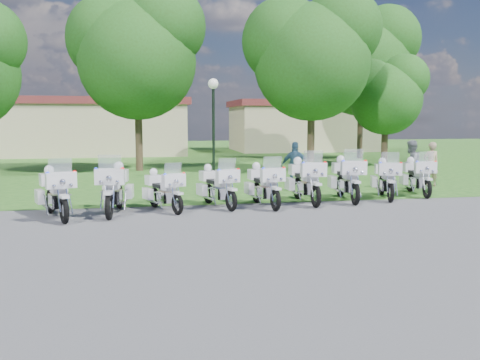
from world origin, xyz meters
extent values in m
plane|color=#545459|center=(0.00, 0.00, 0.00)|extent=(100.00, 100.00, 0.00)
cube|color=#215A1C|center=(0.00, 27.00, 0.00)|extent=(100.00, 48.00, 0.01)
torus|color=black|center=(-4.19, 0.76, 0.34)|extent=(0.35, 0.69, 0.68)
torus|color=black|center=(-4.76, 2.39, 0.34)|extent=(0.35, 0.69, 0.68)
cube|color=silver|center=(-4.18, 0.74, 0.69)|extent=(0.32, 0.48, 0.07)
cube|color=silver|center=(-4.27, 0.98, 1.07)|extent=(0.77, 0.47, 0.41)
cube|color=silver|center=(-4.29, 1.04, 1.42)|extent=(0.58, 0.30, 0.38)
sphere|color=red|center=(-3.94, 1.03, 1.26)|extent=(0.09, 0.09, 0.09)
sphere|color=#1426E5|center=(-4.55, 0.82, 1.26)|extent=(0.09, 0.09, 0.09)
cube|color=silver|center=(-4.48, 1.59, 0.46)|extent=(0.51, 0.65, 0.35)
cube|color=silver|center=(-4.40, 1.36, 0.81)|extent=(0.48, 0.61, 0.22)
cube|color=black|center=(-4.58, 1.88, 0.79)|extent=(0.53, 0.71, 0.12)
cube|color=silver|center=(-4.42, 2.35, 0.51)|extent=(0.35, 0.56, 0.37)
cube|color=silver|center=(-5.00, 2.15, 0.51)|extent=(0.35, 0.56, 0.37)
cube|color=silver|center=(-4.77, 2.42, 0.94)|extent=(0.59, 0.54, 0.33)
sphere|color=silver|center=(-4.77, 2.42, 1.20)|extent=(0.26, 0.26, 0.26)
torus|color=black|center=(-3.13, 1.07, 0.35)|extent=(0.21, 0.71, 0.70)
torus|color=black|center=(-2.92, 2.84, 0.35)|extent=(0.21, 0.71, 0.70)
cube|color=silver|center=(-3.13, 1.05, 0.71)|extent=(0.24, 0.48, 0.07)
cube|color=silver|center=(-3.10, 1.31, 1.10)|extent=(0.78, 0.34, 0.42)
cube|color=silver|center=(-3.09, 1.38, 1.47)|extent=(0.60, 0.19, 0.39)
sphere|color=red|center=(-2.77, 1.21, 1.30)|extent=(0.09, 0.09, 0.09)
sphere|color=#1426E5|center=(-3.44, 1.29, 1.30)|extent=(0.09, 0.09, 0.09)
cube|color=silver|center=(-3.02, 1.98, 0.47)|extent=(0.42, 0.62, 0.36)
cube|color=silver|center=(-3.05, 1.73, 0.84)|extent=(0.39, 0.58, 0.23)
cube|color=black|center=(-2.99, 2.29, 0.82)|extent=(0.43, 0.69, 0.13)
cube|color=silver|center=(-2.63, 2.65, 0.52)|extent=(0.25, 0.56, 0.38)
cube|color=silver|center=(-3.25, 2.72, 0.52)|extent=(0.25, 0.56, 0.38)
cube|color=silver|center=(-2.92, 2.87, 0.96)|extent=(0.55, 0.47, 0.34)
sphere|color=silver|center=(-2.92, 2.87, 1.24)|extent=(0.27, 0.27, 0.27)
torus|color=black|center=(-1.35, 1.48, 0.29)|extent=(0.33, 0.59, 0.59)
torus|color=black|center=(-1.92, 2.87, 0.29)|extent=(0.33, 0.59, 0.59)
cube|color=silver|center=(-1.34, 1.47, 0.60)|extent=(0.30, 0.42, 0.06)
cube|color=silver|center=(-1.42, 1.67, 0.93)|extent=(0.67, 0.44, 0.35)
cube|color=silver|center=(-1.44, 1.72, 1.24)|extent=(0.50, 0.29, 0.33)
sphere|color=red|center=(-1.14, 1.73, 1.10)|extent=(0.08, 0.08, 0.08)
sphere|color=#1426E5|center=(-1.66, 1.51, 1.10)|extent=(0.08, 0.08, 0.08)
cube|color=silver|center=(-1.64, 2.19, 0.40)|extent=(0.47, 0.57, 0.30)
cube|color=silver|center=(-1.56, 2.00, 0.71)|extent=(0.44, 0.53, 0.19)
cube|color=black|center=(-1.74, 2.44, 0.69)|extent=(0.49, 0.62, 0.11)
cube|color=silver|center=(-1.62, 2.85, 0.44)|extent=(0.32, 0.49, 0.32)
cube|color=silver|center=(-2.11, 2.65, 0.44)|extent=(0.32, 0.49, 0.32)
cube|color=silver|center=(-1.93, 2.90, 0.81)|extent=(0.53, 0.49, 0.28)
sphere|color=silver|center=(-1.93, 2.90, 1.04)|extent=(0.23, 0.23, 0.23)
torus|color=black|center=(0.18, 1.76, 0.31)|extent=(0.29, 0.64, 0.63)
torus|color=black|center=(-0.27, 3.29, 0.31)|extent=(0.29, 0.64, 0.63)
cube|color=silver|center=(0.19, 1.74, 0.64)|extent=(0.28, 0.44, 0.07)
cube|color=silver|center=(0.12, 1.97, 0.98)|extent=(0.71, 0.40, 0.37)
cube|color=silver|center=(0.10, 2.02, 1.31)|extent=(0.53, 0.26, 0.35)
sphere|color=red|center=(0.42, 2.00, 1.16)|extent=(0.08, 0.08, 0.08)
sphere|color=#1426E5|center=(-0.15, 1.83, 1.16)|extent=(0.08, 0.08, 0.08)
cube|color=silver|center=(-0.05, 2.54, 0.42)|extent=(0.45, 0.59, 0.32)
cube|color=silver|center=(0.02, 2.33, 0.75)|extent=(0.42, 0.55, 0.21)
cube|color=black|center=(-0.13, 2.81, 0.73)|extent=(0.47, 0.65, 0.11)
cube|color=silver|center=(0.04, 3.23, 0.47)|extent=(0.30, 0.51, 0.34)
cube|color=silver|center=(-0.50, 3.07, 0.47)|extent=(0.30, 0.51, 0.34)
cube|color=silver|center=(-0.27, 3.31, 0.86)|extent=(0.54, 0.49, 0.30)
sphere|color=silver|center=(-0.27, 3.31, 1.10)|extent=(0.24, 0.24, 0.24)
torus|color=black|center=(1.41, 1.56, 0.32)|extent=(0.20, 0.66, 0.65)
torus|color=black|center=(1.22, 3.18, 0.32)|extent=(0.20, 0.66, 0.65)
cube|color=silver|center=(1.42, 1.54, 0.66)|extent=(0.22, 0.44, 0.07)
cube|color=silver|center=(1.39, 1.78, 1.01)|extent=(0.72, 0.31, 0.39)
cube|color=silver|center=(1.38, 1.83, 1.35)|extent=(0.55, 0.18, 0.36)
sphere|color=red|center=(1.70, 1.75, 1.20)|extent=(0.09, 0.09, 0.09)
sphere|color=#1426E5|center=(1.09, 1.68, 1.20)|extent=(0.09, 0.09, 0.09)
cube|color=silver|center=(1.32, 2.39, 0.43)|extent=(0.39, 0.57, 0.33)
cube|color=silver|center=(1.34, 2.16, 0.77)|extent=(0.36, 0.53, 0.21)
cube|color=black|center=(1.28, 2.68, 0.75)|extent=(0.39, 0.63, 0.12)
cube|color=silver|center=(1.53, 3.07, 0.48)|extent=(0.23, 0.52, 0.35)
cube|color=silver|center=(0.95, 3.01, 0.48)|extent=(0.23, 0.52, 0.35)
cube|color=silver|center=(1.22, 3.21, 0.89)|extent=(0.50, 0.44, 0.31)
sphere|color=silver|center=(1.22, 3.21, 1.14)|extent=(0.25, 0.25, 0.25)
torus|color=black|center=(2.73, 1.92, 0.35)|extent=(0.14, 0.70, 0.70)
torus|color=black|center=(2.71, 3.70, 0.35)|extent=(0.14, 0.70, 0.70)
cube|color=silver|center=(2.73, 1.90, 0.71)|extent=(0.19, 0.46, 0.07)
cube|color=silver|center=(2.72, 2.16, 1.10)|extent=(0.76, 0.26, 0.42)
cube|color=silver|center=(2.72, 2.22, 1.47)|extent=(0.59, 0.13, 0.39)
sphere|color=red|center=(3.06, 2.10, 1.30)|extent=(0.09, 0.09, 0.09)
sphere|color=#1426E5|center=(2.39, 2.10, 1.30)|extent=(0.09, 0.09, 0.09)
cube|color=silver|center=(2.72, 2.83, 0.47)|extent=(0.36, 0.59, 0.36)
cube|color=silver|center=(2.72, 2.58, 0.84)|extent=(0.34, 0.55, 0.23)
cube|color=black|center=(2.72, 3.15, 0.82)|extent=(0.36, 0.65, 0.13)
cube|color=silver|center=(3.03, 3.55, 0.52)|extent=(0.19, 0.55, 0.38)
cube|color=silver|center=(2.40, 3.54, 0.52)|extent=(0.19, 0.55, 0.38)
cube|color=silver|center=(2.71, 3.73, 0.96)|extent=(0.51, 0.42, 0.34)
sphere|color=silver|center=(2.71, 3.73, 1.24)|extent=(0.27, 0.27, 0.27)
torus|color=black|center=(4.04, 2.12, 0.35)|extent=(0.22, 0.72, 0.71)
torus|color=black|center=(4.26, 3.91, 0.35)|extent=(0.22, 0.72, 0.71)
cube|color=silver|center=(4.03, 2.10, 0.72)|extent=(0.25, 0.49, 0.07)
cube|color=silver|center=(4.07, 2.36, 1.11)|extent=(0.79, 0.35, 0.42)
cube|color=silver|center=(4.07, 2.43, 1.48)|extent=(0.60, 0.20, 0.40)
sphere|color=red|center=(4.40, 2.26, 1.31)|extent=(0.10, 0.10, 0.10)
sphere|color=#1426E5|center=(3.72, 2.34, 1.31)|extent=(0.10, 0.10, 0.10)
cube|color=silver|center=(4.15, 3.04, 0.48)|extent=(0.43, 0.63, 0.36)
cube|color=silver|center=(4.12, 2.78, 0.85)|extent=(0.40, 0.59, 0.23)
cube|color=black|center=(4.19, 3.35, 0.83)|extent=(0.44, 0.70, 0.13)
cube|color=silver|center=(4.55, 3.71, 0.53)|extent=(0.26, 0.57, 0.38)
cube|color=silver|center=(3.92, 3.79, 0.53)|extent=(0.26, 0.57, 0.38)
cube|color=silver|center=(4.26, 3.94, 0.97)|extent=(0.56, 0.48, 0.34)
sphere|color=silver|center=(4.26, 3.94, 1.25)|extent=(0.28, 0.28, 0.28)
torus|color=black|center=(5.34, 2.42, 0.32)|extent=(0.31, 0.67, 0.66)
torus|color=black|center=(5.80, 4.02, 0.32)|extent=(0.31, 0.67, 0.66)
cube|color=silver|center=(5.33, 2.41, 0.67)|extent=(0.29, 0.46, 0.07)
cube|color=silver|center=(5.40, 2.64, 1.03)|extent=(0.74, 0.42, 0.39)
cube|color=silver|center=(5.42, 2.70, 1.37)|extent=(0.56, 0.27, 0.37)
sphere|color=red|center=(5.68, 2.50, 1.21)|extent=(0.09, 0.09, 0.09)
sphere|color=#1426E5|center=(5.08, 2.67, 1.21)|extent=(0.09, 0.09, 0.09)
cube|color=silver|center=(5.57, 3.24, 0.44)|extent=(0.47, 0.62, 0.33)
cube|color=silver|center=(5.51, 3.02, 0.78)|extent=(0.44, 0.58, 0.22)
cube|color=black|center=(5.66, 3.53, 0.76)|extent=(0.49, 0.68, 0.12)
cube|color=silver|center=(6.04, 3.80, 0.49)|extent=(0.31, 0.54, 0.35)
cube|color=silver|center=(5.48, 3.96, 0.49)|extent=(0.31, 0.54, 0.35)
cube|color=silver|center=(5.81, 4.05, 0.90)|extent=(0.56, 0.51, 0.31)
sphere|color=silver|center=(5.81, 4.05, 1.16)|extent=(0.25, 0.25, 0.25)
torus|color=black|center=(6.89, 2.97, 0.32)|extent=(0.23, 0.65, 0.64)
torus|color=black|center=(7.15, 4.58, 0.32)|extent=(0.23, 0.65, 0.64)
cube|color=silver|center=(6.89, 2.95, 0.65)|extent=(0.24, 0.44, 0.07)
cube|color=silver|center=(6.93, 3.19, 1.01)|extent=(0.72, 0.34, 0.38)
cube|color=silver|center=(6.93, 3.25, 1.34)|extent=(0.55, 0.20, 0.36)
sphere|color=red|center=(7.22, 3.08, 1.19)|extent=(0.09, 0.09, 0.09)
sphere|color=#1426E5|center=(6.61, 3.18, 1.19)|extent=(0.09, 0.09, 0.09)
cube|color=silver|center=(7.02, 3.80, 0.43)|extent=(0.41, 0.58, 0.33)
cube|color=silver|center=(6.99, 3.57, 0.77)|extent=(0.38, 0.54, 0.21)
cube|color=black|center=(7.07, 4.08, 0.75)|extent=(0.42, 0.64, 0.11)
cube|color=silver|center=(7.41, 4.39, 0.48)|extent=(0.25, 0.52, 0.34)
cube|color=silver|center=(6.85, 4.48, 0.48)|extent=(0.25, 0.52, 0.34)
cube|color=silver|center=(7.16, 4.61, 0.88)|extent=(0.52, 0.45, 0.31)
sphere|color=silver|center=(7.16, 4.61, 1.13)|extent=(0.25, 0.25, 0.25)
cylinder|color=black|center=(0.82, 9.82, 1.96)|extent=(0.12, 0.12, 3.92)
sphere|color=white|center=(0.82, 9.82, 4.08)|extent=(0.44, 0.44, 0.44)
cylinder|color=#38281C|center=(-2.31, 14.39, 2.00)|extent=(0.36, 0.36, 4.00)
sphere|color=#224D15|center=(-2.31, 14.39, 5.45)|extent=(5.81, 5.81, 5.81)
sphere|color=#224D15|center=(-3.58, 14.85, 6.54)|extent=(4.36, 4.36, 4.36)
sphere|color=#224D15|center=(-0.95, 14.03, 7.08)|extent=(4.00, 4.00, 4.00)
cylinder|color=#38281C|center=(6.07, 12.55, 1.95)|extent=(0.36, 0.36, 3.91)
sphere|color=#224D15|center=(6.07, 12.55, 5.33)|extent=(5.68, 5.68, 5.68)
sphere|color=#224D15|center=(4.83, 12.99, 6.39)|extent=(4.26, 4.26, 4.26)
sphere|color=#224D15|center=(7.40, 12.19, 6.93)|extent=(3.91, 3.91, 3.91)
cylinder|color=#38281C|center=(11.13, 14.86, 1.35)|extent=(0.36, 0.36, 2.70)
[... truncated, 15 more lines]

